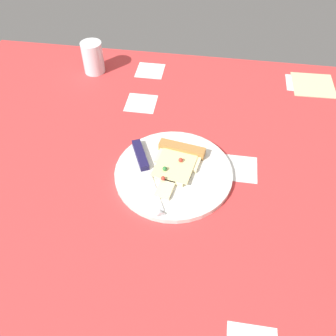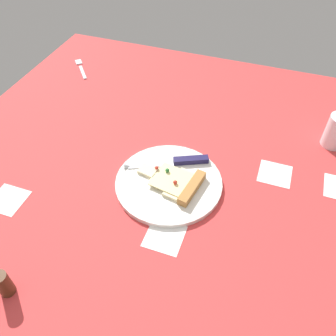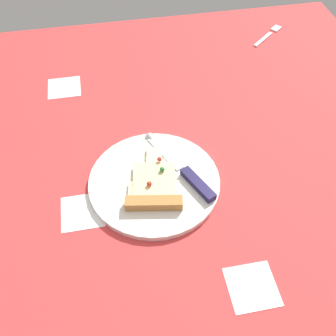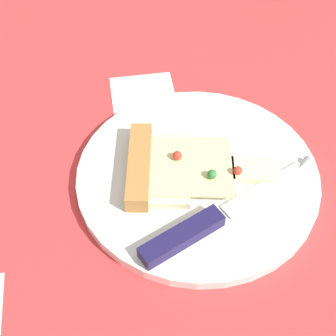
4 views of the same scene
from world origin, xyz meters
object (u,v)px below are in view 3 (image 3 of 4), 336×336
Objects in this scene: pizza_slice at (154,187)px; knife at (184,172)px; fork at (269,34)px; plate at (154,182)px.

knife is at bearing 32.85° from pizza_slice.
pizza_slice reaches higher than fork.
fork is (-46.58, -53.50, -0.28)cm from plate.
pizza_slice is (0.43, 2.57, 1.47)cm from plate.
knife is (-7.41, -3.16, -0.18)cm from pizza_slice.
pizza_slice is 73.18cm from fork.
fork is (-47.01, -56.06, -1.75)cm from pizza_slice.
plate is 1.29× the size of knife.
pizza_slice reaches higher than knife.
knife is at bearing -175.13° from plate.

